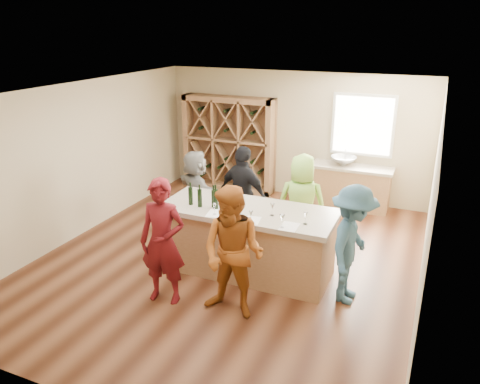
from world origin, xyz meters
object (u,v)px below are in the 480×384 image
at_px(wine_rack, 229,144).
at_px(person_server, 352,245).
at_px(person_far_mid, 243,195).
at_px(tasting_counter_base, 247,243).
at_px(person_near_left, 163,242).
at_px(sink, 343,161).
at_px(person_near_right, 233,253).
at_px(wine_bottle_a, 191,196).
at_px(wine_bottle_c, 214,199).
at_px(wine_bottle_b, 200,198).
at_px(person_far_right, 301,204).
at_px(wine_bottle_d, 216,199).
at_px(person_far_left, 196,192).

xyz_separation_m(wine_rack, person_server, (3.57, -3.72, -0.23)).
bearing_deg(person_server, person_far_mid, 64.28).
relative_size(tasting_counter_base, person_far_mid, 1.47).
xyz_separation_m(person_near_left, person_far_mid, (0.27, 2.23, -0.03)).
height_order(sink, person_near_right, person_near_right).
xyz_separation_m(wine_rack, sink, (2.70, -0.07, -0.09)).
xyz_separation_m(tasting_counter_base, wine_bottle_a, (-0.88, -0.19, 0.72)).
relative_size(sink, person_near_right, 0.30).
relative_size(wine_bottle_c, person_near_left, 0.15).
height_order(wine_bottle_b, person_near_right, person_near_right).
height_order(wine_bottle_b, person_server, person_server).
relative_size(wine_bottle_b, person_far_right, 0.16).
bearing_deg(wine_bottle_a, wine_bottle_d, 0.48).
bearing_deg(wine_bottle_c, wine_rack, 111.07).
bearing_deg(person_near_right, person_server, 38.55).
distance_m(wine_bottle_a, person_far_mid, 1.31).
distance_m(tasting_counter_base, person_server, 1.69).
relative_size(wine_bottle_a, person_far_right, 0.16).
xyz_separation_m(tasting_counter_base, person_far_mid, (-0.50, 1.01, 0.39)).
relative_size(wine_bottle_d, person_near_left, 0.17).
distance_m(wine_bottle_d, person_near_left, 1.12).
xyz_separation_m(wine_bottle_d, person_near_left, (-0.32, -1.03, -0.32)).
bearing_deg(person_server, person_far_left, 71.80).
bearing_deg(wine_bottle_a, person_far_left, 115.20).
height_order(wine_bottle_a, person_far_left, person_far_left).
relative_size(wine_bottle_c, person_far_right, 0.16).
distance_m(wine_rack, person_near_right, 5.18).
height_order(wine_rack, wine_bottle_b, wine_rack).
bearing_deg(person_near_right, wine_rack, 118.68).
bearing_deg(person_server, wine_bottle_d, 93.61).
distance_m(wine_bottle_a, wine_bottle_d, 0.43).
distance_m(wine_bottle_d, person_far_right, 1.64).
distance_m(tasting_counter_base, wine_bottle_d, 0.88).
distance_m(person_near_right, person_server, 1.68).
relative_size(wine_rack, person_far_mid, 1.24).
relative_size(tasting_counter_base, wine_bottle_c, 9.51).
xyz_separation_m(person_near_left, person_far_right, (1.33, 2.27, -0.05)).
bearing_deg(tasting_counter_base, person_server, -6.66).
distance_m(wine_bottle_b, wine_bottle_c, 0.21).
distance_m(sink, wine_bottle_a, 4.02).
bearing_deg(person_far_left, person_far_right, -148.30).
distance_m(sink, tasting_counter_base, 3.58).
bearing_deg(person_near_left, person_far_mid, 75.12).
xyz_separation_m(tasting_counter_base, person_far_left, (-1.47, 1.06, 0.29)).
relative_size(wine_bottle_a, wine_bottle_c, 1.04).
xyz_separation_m(wine_bottle_d, person_far_left, (-1.02, 1.25, -0.44)).
distance_m(person_near_left, person_far_left, 2.38).
relative_size(sink, wine_bottle_b, 1.92).
distance_m(wine_rack, wine_bottle_d, 4.00).
bearing_deg(person_far_left, person_server, -169.92).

